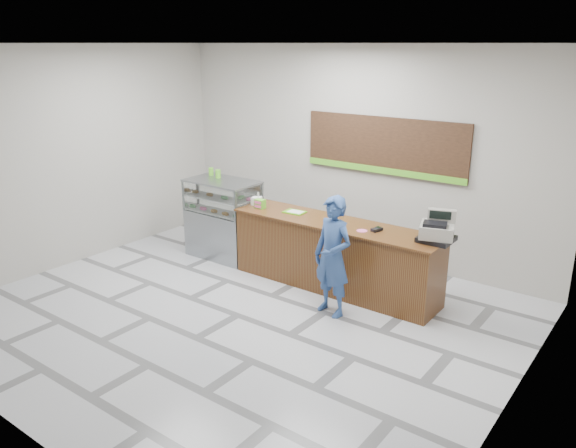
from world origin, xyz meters
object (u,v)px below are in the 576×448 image
Objects in this scene: sales_counter at (334,255)px; cash_register at (437,230)px; serving_tray at (295,212)px; display_case at (223,218)px; customer at (333,256)px.

cash_register is (1.50, 0.10, 0.66)m from sales_counter.
sales_counter is 0.92m from serving_tray.
display_case is 0.81× the size of customer.
serving_tray is 0.20× the size of customer.
sales_counter is 0.89m from customer.
serving_tray reaches higher than sales_counter.
sales_counter is at bearing -6.49° from serving_tray.
display_case is at bearing 177.56° from serving_tray.
cash_register reaches higher than sales_counter.
cash_register is at bearing -2.19° from serving_tray.
serving_tray is at bearing 177.32° from sales_counter.
customer is (1.17, -0.76, -0.22)m from serving_tray.
sales_counter is 2.45× the size of display_case.
display_case is 2.74m from customer.
display_case is at bearing 163.59° from cash_register.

